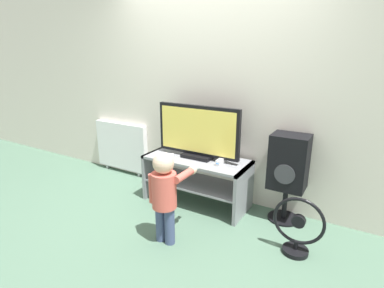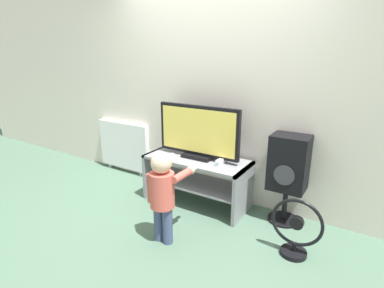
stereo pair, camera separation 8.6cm
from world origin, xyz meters
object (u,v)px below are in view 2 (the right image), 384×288
game_console (221,161)px  floor_fan (296,231)px  child (163,190)px  speaker_tower (289,166)px  radiator (124,146)px  remote_primary (169,155)px  television (198,133)px

game_console → floor_fan: size_ratio=0.34×
child → speaker_tower: (0.84, 0.94, 0.10)m
floor_fan → radiator: radiator is taller
child → radiator: 1.87m
remote_primary → floor_fan: (1.52, -0.26, -0.32)m
floor_fan → radiator: size_ratio=0.60×
remote_primary → radiator: size_ratio=0.15×
radiator → remote_primary: bearing=-19.1°
speaker_tower → floor_fan: speaker_tower is taller
game_console → speaker_tower: size_ratio=0.20×
remote_primary → speaker_tower: speaker_tower is taller
television → remote_primary: size_ratio=7.36×
child → floor_fan: size_ratio=1.64×
speaker_tower → radiator: 2.39m
remote_primary → speaker_tower: size_ratio=0.14×
floor_fan → television: bearing=162.2°
radiator → speaker_tower: bearing=-2.9°
television → remote_primary: bearing=-157.0°
child → floor_fan: child is taller
child → radiator: child is taller
child → speaker_tower: speaker_tower is taller
game_console → remote_primary: bearing=-171.5°
floor_fan → remote_primary: bearing=170.4°
floor_fan → radiator: bearing=166.3°
speaker_tower → floor_fan: (0.23, -0.51, -0.38)m
television → floor_fan: 1.41m
television → child: bearing=-80.8°
game_console → speaker_tower: (0.67, 0.16, 0.04)m
radiator → television: bearing=-9.9°
remote_primary → child: bearing=-57.2°
speaker_tower → radiator: bearing=177.1°
television → remote_primary: television is taller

